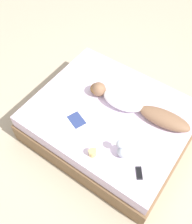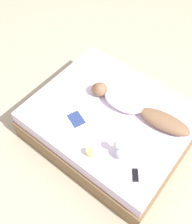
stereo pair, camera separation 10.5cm
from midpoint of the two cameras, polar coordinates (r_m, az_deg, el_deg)
ground_plane at (r=3.80m, az=3.73°, el=-4.59°), size 12.00×12.00×0.00m
bed at (r=3.59m, az=3.95°, el=-2.46°), size 1.70×2.04×0.52m
person at (r=3.35m, az=9.27°, el=1.15°), size 0.39×1.39×0.19m
open_magazine at (r=3.27m, az=-5.25°, el=-2.47°), size 0.58×0.48×0.01m
coffee_mug at (r=3.01m, az=-0.33°, el=-8.79°), size 0.12×0.09×0.09m
cell_phone at (r=2.97m, az=9.59°, el=-13.41°), size 0.16×0.15×0.01m
plush_toy at (r=2.98m, az=6.43°, el=-8.43°), size 0.17×0.18×0.22m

